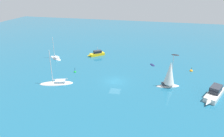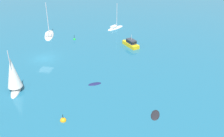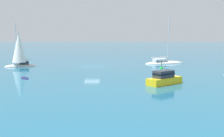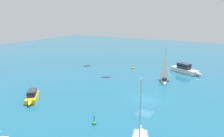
% 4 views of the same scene
% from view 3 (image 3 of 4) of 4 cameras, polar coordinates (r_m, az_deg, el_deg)
% --- Properties ---
extents(ground_plane, '(160.00, 160.00, 0.00)m').
position_cam_3_polar(ground_plane, '(52.82, -3.56, 0.39)').
color(ground_plane, '#1E607F').
extents(yacht, '(7.55, 4.36, 8.24)m').
position_cam_3_polar(yacht, '(57.45, 9.14, 0.99)').
color(yacht, silver).
rests_on(yacht, ground).
extents(skiff, '(1.86, 2.33, 0.31)m').
position_cam_3_polar(skiff, '(42.19, -15.11, -1.69)').
color(skiff, '#191E4C').
rests_on(skiff, ground).
extents(powerboat, '(4.96, 4.49, 2.79)m').
position_cam_3_polar(powerboat, '(37.20, 9.35, -1.71)').
color(powerboat, yellow).
rests_on(powerboat, ground).
extents(ketch, '(5.19, 2.84, 7.43)m').
position_cam_3_polar(ketch, '(54.27, -16.01, 3.01)').
color(ketch, silver).
rests_on(ketch, ground).
extents(mooring_buoy, '(0.61, 0.61, 1.46)m').
position_cam_3_polar(mooring_buoy, '(50.52, 8.69, 0.00)').
color(mooring_buoy, green).
rests_on(mooring_buoy, ground).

